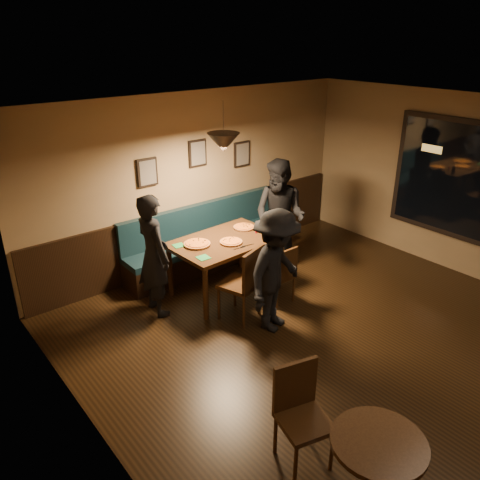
{
  "coord_description": "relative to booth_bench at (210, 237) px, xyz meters",
  "views": [
    {
      "loc": [
        -4.16,
        -2.71,
        3.62
      ],
      "look_at": [
        -0.33,
        2.01,
        0.95
      ],
      "focal_mm": 35.83,
      "sensor_mm": 36.0,
      "label": 1
    }
  ],
  "objects": [
    {
      "name": "pizza_c",
      "position": [
        0.17,
        -0.67,
        0.35
      ],
      "size": [
        0.39,
        0.39,
        0.04
      ],
      "primitive_type": "cylinder",
      "rotation": [
        0.0,
        0.0,
        -0.25
      ],
      "color": "orange",
      "rests_on": "dining_table"
    },
    {
      "name": "napkin_a",
      "position": [
        -0.96,
        -0.6,
        0.34
      ],
      "size": [
        0.17,
        0.17,
        0.01
      ],
      "primitive_type": "cube",
      "rotation": [
        0.0,
        0.0,
        -0.13
      ],
      "color": "#1F7736",
      "rests_on": "dining_table"
    },
    {
      "name": "wall_left",
      "position": [
        -3.0,
        -3.2,
        0.9
      ],
      "size": [
        0.0,
        7.0,
        7.0
      ],
      "primitive_type": "plane",
      "rotation": [
        1.57,
        0.0,
        1.57
      ],
      "color": "#8C704F",
      "rests_on": "ground"
    },
    {
      "name": "tabasco_bottle",
      "position": [
        0.19,
        -0.94,
        0.39
      ],
      "size": [
        0.03,
        0.03,
        0.11
      ],
      "primitive_type": "cylinder",
      "rotation": [
        0.0,
        0.0,
        -0.29
      ],
      "color": "#A10517",
      "rests_on": "dining_table"
    },
    {
      "name": "pizza_a",
      "position": [
        -0.75,
        -0.75,
        0.36
      ],
      "size": [
        0.45,
        0.45,
        0.04
      ],
      "primitive_type": "cylinder",
      "rotation": [
        0.0,
        0.0,
        0.23
      ],
      "color": "orange",
      "rests_on": "dining_table"
    },
    {
      "name": "wall_back",
      "position": [
        0.0,
        0.3,
        0.9
      ],
      "size": [
        6.0,
        0.0,
        6.0
      ],
      "primitive_type": "plane",
      "rotation": [
        1.57,
        0.0,
        0.0
      ],
      "color": "#8C704F",
      "rests_on": "ground"
    },
    {
      "name": "picture_center",
      "position": [
        0.0,
        0.27,
        1.35
      ],
      "size": [
        0.32,
        0.04,
        0.42
      ],
      "primitive_type": "cube",
      "color": "black",
      "rests_on": "wall_back"
    },
    {
      "name": "diner_left",
      "position": [
        -1.42,
        -0.7,
        0.36
      ],
      "size": [
        0.44,
        0.65,
        1.72
      ],
      "primitive_type": "imported",
      "rotation": [
        0.0,
        0.0,
        1.52
      ],
      "color": "black",
      "rests_on": "floor"
    },
    {
      "name": "pizza_b",
      "position": [
        -0.33,
        -0.99,
        0.35
      ],
      "size": [
        0.42,
        0.42,
        0.04
      ],
      "primitive_type": "cylinder",
      "rotation": [
        0.0,
        0.0,
        -0.37
      ],
      "color": "#C16624",
      "rests_on": "dining_table"
    },
    {
      "name": "chair_near_left",
      "position": [
        -0.62,
        -1.54,
        0.03
      ],
      "size": [
        0.59,
        0.59,
        1.05
      ],
      "primitive_type": null,
      "rotation": [
        0.0,
        0.0,
        0.32
      ],
      "color": "black",
      "rests_on": "floor"
    },
    {
      "name": "diner_right",
      "position": [
        0.8,
        -0.8,
        0.41
      ],
      "size": [
        0.93,
        1.05,
        1.82
      ],
      "primitive_type": "imported",
      "rotation": [
        0.0,
        0.0,
        -1.26
      ],
      "color": "black",
      "rests_on": "floor"
    },
    {
      "name": "diner_front",
      "position": [
        -0.41,
        -2.02,
        0.32
      ],
      "size": [
        1.21,
        0.93,
        1.65
      ],
      "primitive_type": "imported",
      "rotation": [
        0.0,
        0.0,
        0.34
      ],
      "color": "black",
      "rests_on": "floor"
    },
    {
      "name": "soda_glass",
      "position": [
        0.29,
        -1.1,
        0.41
      ],
      "size": [
        0.08,
        0.08,
        0.14
      ],
      "primitive_type": "cylinder",
      "rotation": [
        0.0,
        0.0,
        0.2
      ],
      "color": "black",
      "rests_on": "dining_table"
    },
    {
      "name": "chair_near_right",
      "position": [
        0.07,
        -1.56,
        -0.06
      ],
      "size": [
        0.39,
        0.39,
        0.87
      ],
      "primitive_type": null,
      "rotation": [
        0.0,
        0.0,
        0.01
      ],
      "color": "#321C0E",
      "rests_on": "floor"
    },
    {
      "name": "cafe_table",
      "position": [
        -1.64,
        -4.48,
        -0.11
      ],
      "size": [
        0.84,
        0.84,
        0.78
      ],
      "primitive_type": "cylinder",
      "rotation": [
        0.0,
        0.0,
        0.16
      ],
      "color": "black",
      "rests_on": "floor"
    },
    {
      "name": "ceiling",
      "position": [
        0.0,
        -3.2,
        2.3
      ],
      "size": [
        7.0,
        7.0,
        0.0
      ],
      "primitive_type": "plane",
      "rotation": [
        3.14,
        0.0,
        0.0
      ],
      "color": "silver",
      "rests_on": "ground"
    },
    {
      "name": "window_frame",
      "position": [
        2.96,
        -2.7,
        1.0
      ],
      "size": [
        0.06,
        2.56,
        1.86
      ],
      "primitive_type": "cube",
      "color": "black",
      "rests_on": "wall_right"
    },
    {
      "name": "floor",
      "position": [
        0.0,
        -3.2,
        -0.5
      ],
      "size": [
        7.0,
        7.0,
        0.0
      ],
      "primitive_type": "plane",
      "color": "black",
      "rests_on": "ground"
    },
    {
      "name": "window_glass",
      "position": [
        2.93,
        -2.7,
        1.0
      ],
      "size": [
        0.0,
        2.4,
        2.4
      ],
      "primitive_type": "plane",
      "rotation": [
        1.57,
        0.0,
        -1.57
      ],
      "color": "black",
      "rests_on": "wall_right"
    },
    {
      "name": "cutlery_set",
      "position": [
        -0.29,
        -1.21,
        0.34
      ],
      "size": [
        0.19,
        0.05,
        0.0
      ],
      "primitive_type": "cube",
      "rotation": [
        0.0,
        0.0,
        1.42
      ],
      "color": "silver",
      "rests_on": "dining_table"
    },
    {
      "name": "pendant_lamp",
      "position": [
        -0.33,
        -0.84,
        1.75
      ],
      "size": [
        0.44,
        0.44,
        0.25
      ],
      "primitive_type": "cone",
      "rotation": [
        3.14,
        0.0,
        0.0
      ],
      "color": "black",
      "rests_on": "ceiling"
    },
    {
      "name": "booth_bench",
      "position": [
        0.0,
        0.0,
        0.0
      ],
      "size": [
        3.0,
        0.6,
        1.0
      ],
      "primitive_type": null,
      "color": "#0F232D",
      "rests_on": "ground"
    },
    {
      "name": "dining_table",
      "position": [
        -0.33,
        -0.84,
        -0.08
      ],
      "size": [
        1.6,
        1.08,
        0.83
      ],
      "primitive_type": "cube",
      "rotation": [
        0.0,
        0.0,
        0.05
      ],
      "color": "black",
      "rests_on": "floor"
    },
    {
      "name": "picture_left",
      "position": [
        -0.9,
        0.27,
        1.2
      ],
      "size": [
        0.32,
        0.04,
        0.42
      ],
      "primitive_type": "cube",
      "color": "black",
      "rests_on": "wall_back"
    },
    {
      "name": "napkin_b",
      "position": [
        -0.92,
        -1.14,
        0.34
      ],
      "size": [
        0.17,
        0.17,
        0.01
      ],
      "primitive_type": "cube",
      "rotation": [
        0.0,
        0.0,
        -0.06
      ],
      "color": "#1F7636",
      "rests_on": "dining_table"
    },
    {
      "name": "picture_right",
      "position": [
        0.9,
        0.27,
        1.2
      ],
      "size": [
        0.32,
        0.04,
        0.42
      ],
      "primitive_type": "cube",
      "color": "black",
      "rests_on": "wall_back"
    },
    {
      "name": "cafe_chair_far",
      "position": [
        -1.7,
        -3.78,
        -0.01
      ],
      "size": [
        0.53,
        0.53,
        0.97
      ],
      "primitive_type": null,
      "rotation": [
        0.0,
        0.0,
        2.88
      ],
      "color": "black",
      "rests_on": "floor"
    },
    {
      "name": "wainscot",
      "position": [
        0.0,
        0.27,
        0.0
      ],
      "size": [
        5.88,
        0.06,
        1.0
      ],
      "primitive_type": "cube",
      "color": "black",
      "rests_on": "ground"
    }
  ]
}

